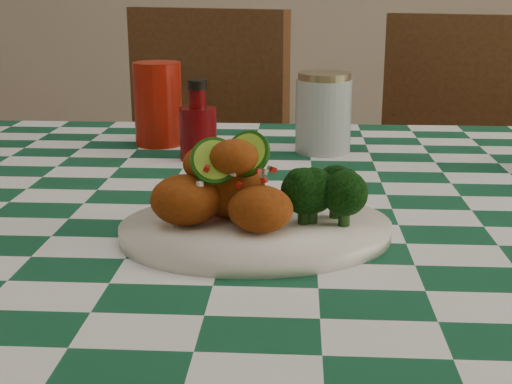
# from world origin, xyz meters

# --- Properties ---
(plate) EXTENTS (0.35, 0.29, 0.02)m
(plate) POSITION_xyz_m (-0.07, -0.18, 0.80)
(plate) COLOR white
(plate) RESTS_ON dining_table
(fried_chicken_pile) EXTENTS (0.15, 0.11, 0.10)m
(fried_chicken_pile) POSITION_xyz_m (-0.09, -0.18, 0.85)
(fried_chicken_pile) COLOR #8D370D
(fried_chicken_pile) RESTS_ON plate
(broccoli_side) EXTENTS (0.09, 0.09, 0.07)m
(broccoli_side) POSITION_xyz_m (0.01, -0.17, 0.84)
(broccoli_side) COLOR black
(broccoli_side) RESTS_ON plate
(red_tumbler) EXTENTS (0.09, 0.09, 0.15)m
(red_tumbler) POSITION_xyz_m (-0.28, 0.30, 0.86)
(red_tumbler) COLOR #9B1408
(red_tumbler) RESTS_ON dining_table
(ketchup_bottle) EXTENTS (0.07, 0.07, 0.13)m
(ketchup_bottle) POSITION_xyz_m (-0.19, 0.19, 0.85)
(ketchup_bottle) COLOR #5B0407
(ketchup_bottle) RESTS_ON dining_table
(mason_jar) EXTENTS (0.09, 0.09, 0.14)m
(mason_jar) POSITION_xyz_m (0.02, 0.26, 0.85)
(mason_jar) COLOR #B2BCBA
(mason_jar) RESTS_ON dining_table
(wooden_chair_left) EXTENTS (0.62, 0.63, 1.01)m
(wooden_chair_left) POSITION_xyz_m (-0.35, 0.71, 0.50)
(wooden_chair_left) COLOR #472814
(wooden_chair_left) RESTS_ON ground
(wooden_chair_right) EXTENTS (0.60, 0.61, 0.99)m
(wooden_chair_right) POSITION_xyz_m (0.35, 0.76, 0.50)
(wooden_chair_right) COLOR #472814
(wooden_chair_right) RESTS_ON ground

